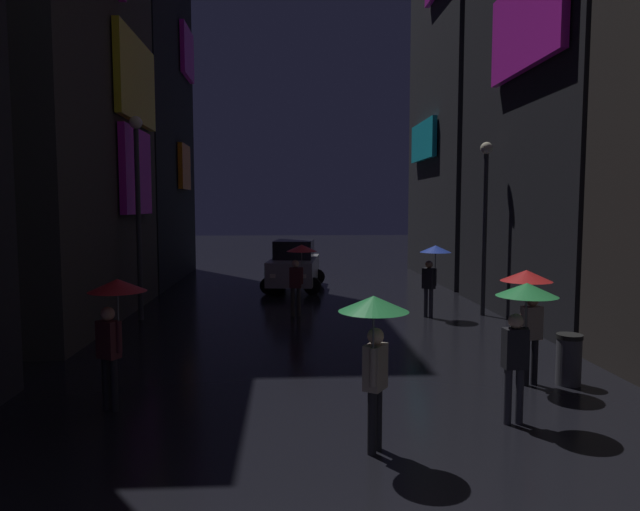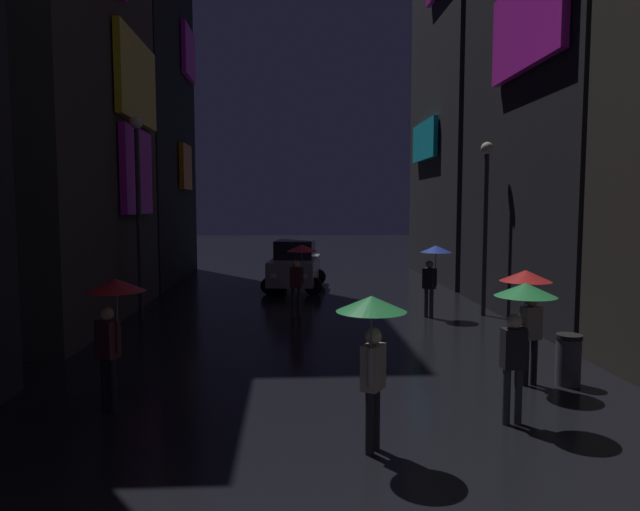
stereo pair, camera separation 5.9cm
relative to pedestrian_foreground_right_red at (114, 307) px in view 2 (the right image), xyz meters
name	(u,v)px [view 2 (the right image)]	position (x,y,z in m)	size (l,w,h in m)	color
building_left_mid	(44,76)	(-3.95, 7.43, 5.14)	(4.25, 8.77, 13.60)	#33302D
building_right_far	(477,57)	(11.01, 16.21, 8.09)	(4.25, 8.35, 19.51)	#232328
pedestrian_foreground_right_red	(114,307)	(0.00, 0.00, 0.00)	(0.90, 0.90, 2.12)	black
pedestrian_foreground_left_red	(527,295)	(7.00, 0.84, 0.00)	(0.90, 0.90, 2.12)	black
pedestrian_near_crossing_red	(300,260)	(3.08, 7.66, 0.00)	(0.90, 0.90, 2.12)	#38332D
pedestrian_far_right_blue	(434,261)	(6.93, 7.16, 0.00)	(0.90, 0.90, 2.12)	#2D2D38
pedestrian_midstreet_centre_green	(372,330)	(3.81, -1.86, 0.00)	(0.90, 0.90, 2.12)	black
pedestrian_midstreet_left_green	(522,313)	(6.19, -0.86, 0.00)	(0.90, 0.90, 2.12)	#2D2D38
car_distant	(295,266)	(2.99, 13.14, -0.74)	(2.58, 4.30, 1.92)	#99999E
streetlamp_left_far	(138,194)	(-1.48, 7.36, 1.90)	(0.36, 0.36, 5.75)	#2D2D33
streetlamp_right_far	(486,207)	(8.52, 7.47, 1.56)	(0.36, 0.36, 5.11)	#2D2D33
trash_bin	(568,359)	(7.82, 0.89, -1.20)	(0.46, 0.46, 0.93)	#3F3F47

